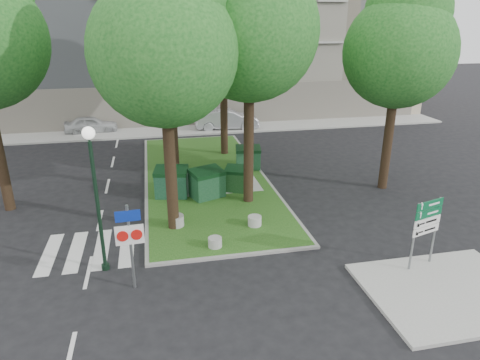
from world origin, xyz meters
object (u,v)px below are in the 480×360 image
object	(u,v)px
tree_median_far	(224,11)
bollard_mid	(215,242)
traffic_sign_pole	(130,236)
car_white	(91,124)
dumpster_d	(248,158)
bollard_right	(255,221)
litter_bin	(249,157)
street_lamp	(95,184)
car_silver	(227,119)
tree_median_mid	(170,39)
dumpster_c	(239,179)
bollard_left	(176,221)
dumpster_b	(207,183)
tree_street_right	(401,41)
tree_median_near_right	(251,17)
directional_sign	(426,223)
tree_median_near_left	(165,37)
dumpster_a	(172,182)

from	to	relation	value
tree_median_far	bollard_mid	bearing A→B (deg)	-101.92
traffic_sign_pole	car_white	size ratio (longest dim) A/B	0.76
dumpster_d	bollard_right	distance (m)	7.08
litter_bin	traffic_sign_pole	world-z (taller)	traffic_sign_pole
street_lamp	car_silver	distance (m)	19.95
tree_median_mid	car_silver	size ratio (longest dim) A/B	2.09
car_silver	dumpster_c	bearing A→B (deg)	176.35
tree_median_mid	dumpster_c	xyz separation A→B (m)	(2.74, -3.26, -6.28)
dumpster_c	bollard_left	xyz separation A→B (m)	(-3.23, -3.20, -0.35)
dumpster_b	bollard_mid	distance (m)	4.75
tree_street_right	bollard_right	world-z (taller)	tree_street_right
tree_median_near_right	street_lamp	size ratio (longest dim) A/B	2.33
bollard_mid	directional_sign	bearing A→B (deg)	-22.04
bollard_left	bollard_mid	size ratio (longest dim) A/B	1.24
tree_street_right	tree_median_near_left	bearing A→B (deg)	-166.61
dumpster_c	bollard_right	distance (m)	3.83
dumpster_b	street_lamp	bearing A→B (deg)	-150.22
tree_median_far	dumpster_a	size ratio (longest dim) A/B	7.02
tree_median_near_right	tree_median_far	world-z (taller)	tree_median_far
tree_median_near_left	tree_street_right	size ratio (longest dim) A/B	1.05
dumpster_c	car_white	size ratio (longest dim) A/B	0.41
tree_median_near_right	tree_median_mid	bearing A→B (deg)	123.69
bollard_right	litter_bin	world-z (taller)	litter_bin
bollard_mid	tree_median_mid	bearing A→B (deg)	95.30
bollard_mid	directional_sign	world-z (taller)	directional_sign
dumpster_d	bollard_left	bearing A→B (deg)	-115.56
litter_bin	directional_sign	distance (m)	12.22
tree_street_right	dumpster_a	world-z (taller)	tree_street_right
bollard_right	litter_bin	bearing A→B (deg)	78.90
tree_street_right	bollard_right	distance (m)	10.42
tree_median_near_right	bollard_right	xyz separation A→B (m)	(-0.40, -2.57, -7.67)
dumpster_b	car_silver	xyz separation A→B (m)	(3.27, 13.11, 0.00)
tree_median_near_left	tree_median_near_right	xyz separation A→B (m)	(3.50, 2.00, 0.67)
bollard_right	litter_bin	size ratio (longest dim) A/B	0.74
dumpster_a	tree_median_far	bearing A→B (deg)	71.30
tree_street_right	traffic_sign_pole	bearing A→B (deg)	-152.50
dumpster_d	tree_median_far	bearing A→B (deg)	112.03
bollard_right	traffic_sign_pole	size ratio (longest dim) A/B	0.19
tree_median_near_left	car_white	size ratio (longest dim) A/B	2.82
tree_median_near_left	traffic_sign_pole	size ratio (longest dim) A/B	3.72
tree_street_right	directional_sign	bearing A→B (deg)	-110.45
bollard_right	tree_median_near_left	bearing A→B (deg)	169.63
tree_median_near_right	litter_bin	world-z (taller)	tree_median_near_right
tree_street_right	car_silver	xyz separation A→B (m)	(-5.59, 13.38, -6.20)
tree_street_right	directional_sign	xyz separation A→B (m)	(-2.65, -7.11, -5.28)
traffic_sign_pole	directional_sign	xyz separation A→B (m)	(9.40, -0.83, -0.12)
street_lamp	car_white	size ratio (longest dim) A/B	1.32
dumpster_d	bollard_left	size ratio (longest dim) A/B	2.40
tree_median_near_right	car_white	xyz separation A→B (m)	(-8.57, 14.84, -7.35)
bollard_right	car_silver	size ratio (longest dim) A/B	0.11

